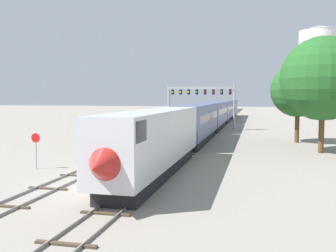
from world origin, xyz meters
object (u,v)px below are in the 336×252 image
at_px(passenger_train, 215,114).
at_px(trackside_tree_mid, 298,90).
at_px(signal_gantry, 201,96).
at_px(trackside_tree_left, 323,79).
at_px(stop_sign, 36,146).
at_px(water_tower, 319,45).

relative_size(passenger_train, trackside_tree_mid, 10.26).
bearing_deg(signal_gantry, trackside_tree_left, -57.00).
distance_m(passenger_train, trackside_tree_left, 30.50).
xyz_separation_m(stop_sign, trackside_tree_left, (23.71, 14.32, 5.73)).
height_order(signal_gantry, water_tower, water_tower).
xyz_separation_m(water_tower, stop_sign, (-33.21, -81.56, -17.68)).
height_order(water_tower, stop_sign, water_tower).
bearing_deg(trackside_tree_left, passenger_train, 117.10).
distance_m(stop_sign, trackside_tree_left, 28.29).
distance_m(passenger_train, trackside_tree_mid, 22.04).
xyz_separation_m(signal_gantry, trackside_tree_mid, (14.47, -15.69, 0.73)).
height_order(passenger_train, water_tower, water_tower).
distance_m(signal_gantry, water_tower, 51.53).
distance_m(water_tower, trackside_tree_mid, 60.77).
bearing_deg(water_tower, passenger_train, -119.84).
distance_m(water_tower, stop_sign, 89.82).
bearing_deg(passenger_train, water_tower, 60.16).
height_order(signal_gantry, trackside_tree_left, trackside_tree_left).
xyz_separation_m(signal_gantry, water_tower, (25.46, 42.66, 13.68)).
bearing_deg(signal_gantry, stop_sign, -101.27).
height_order(passenger_train, signal_gantry, signal_gantry).
bearing_deg(passenger_train, trackside_tree_mid, -55.67).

